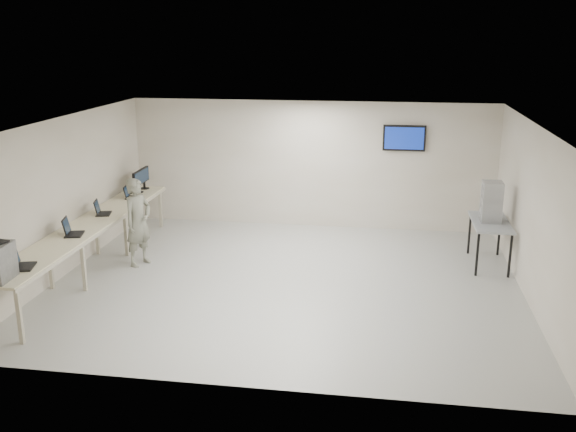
# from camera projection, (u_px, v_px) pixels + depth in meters

# --- Properties ---
(room) EXTENTS (8.01, 7.01, 2.81)m
(room) POSITION_uv_depth(u_px,v_px,m) (289.00, 204.00, 10.88)
(room) COLOR #BABAB9
(room) RESTS_ON ground
(workbench) EXTENTS (0.76, 6.00, 0.90)m
(workbench) POSITION_uv_depth(u_px,v_px,m) (90.00, 228.00, 11.53)
(workbench) COLOR beige
(workbench) RESTS_ON ground
(laptop_0) EXTENTS (0.41, 0.45, 0.30)m
(laptop_0) POSITION_uv_depth(u_px,v_px,m) (19.00, 262.00, 9.35)
(laptop_0) COLOR black
(laptop_0) RESTS_ON workbench
(laptop_1) EXTENTS (0.40, 0.43, 0.29)m
(laptop_1) POSITION_uv_depth(u_px,v_px,m) (71.00, 231.00, 10.87)
(laptop_1) COLOR black
(laptop_1) RESTS_ON workbench
(laptop_2) EXTENTS (0.36, 0.40, 0.27)m
(laptop_2) POSITION_uv_depth(u_px,v_px,m) (101.00, 211.00, 12.11)
(laptop_2) COLOR black
(laptop_2) RESTS_ON workbench
(laptop_3) EXTENTS (0.31, 0.35, 0.25)m
(laptop_3) POSITION_uv_depth(u_px,v_px,m) (130.00, 195.00, 13.32)
(laptop_3) COLOR black
(laptop_3) RESTS_ON workbench
(monitor_near) EXTENTS (0.21, 0.47, 0.46)m
(monitor_near) POSITION_uv_depth(u_px,v_px,m) (138.00, 180.00, 13.71)
(monitor_near) COLOR black
(monitor_near) RESTS_ON workbench
(monitor_far) EXTENTS (0.21, 0.47, 0.47)m
(monitor_far) POSITION_uv_depth(u_px,v_px,m) (144.00, 176.00, 14.04)
(monitor_far) COLOR black
(monitor_far) RESTS_ON workbench
(soldier) EXTENTS (0.61, 0.71, 1.66)m
(soldier) POSITION_uv_depth(u_px,v_px,m) (138.00, 222.00, 11.88)
(soldier) COLOR slate
(soldier) RESTS_ON ground
(side_table) EXTENTS (0.66, 1.42, 0.85)m
(side_table) POSITION_uv_depth(u_px,v_px,m) (490.00, 225.00, 11.86)
(side_table) COLOR gray
(side_table) RESTS_ON ground
(storage_bins) EXTENTS (0.35, 0.39, 0.75)m
(storage_bins) POSITION_uv_depth(u_px,v_px,m) (491.00, 202.00, 11.74)
(storage_bins) COLOR #AAABAD
(storage_bins) RESTS_ON side_table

